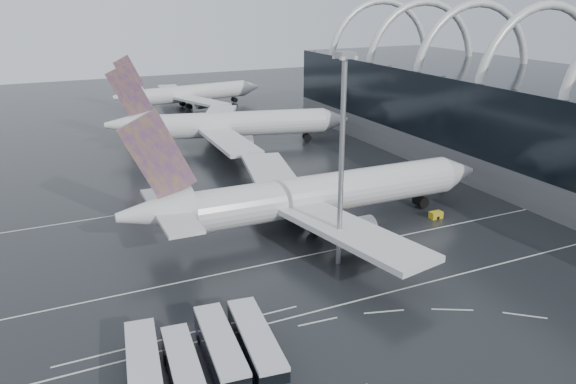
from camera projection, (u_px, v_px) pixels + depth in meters
name	position (u px, v px, depth m)	size (l,w,h in m)	color
ground	(366.00, 289.00, 72.53)	(420.00, 420.00, 0.00)	black
lane_marking_near	(374.00, 296.00, 70.82)	(120.00, 0.25, 0.01)	silver
lane_marking_mid	(322.00, 252.00, 82.76)	(120.00, 0.25, 0.01)	silver
lane_marking_far	(252.00, 194.00, 106.65)	(120.00, 0.25, 0.01)	silver
bus_bay_line_north	(184.00, 334.00, 62.93)	(28.00, 0.25, 0.01)	silver
airliner_main	(312.00, 196.00, 90.02)	(63.23, 55.65, 21.48)	silver
airliner_gate_b	(227.00, 125.00, 138.80)	(59.80, 52.95, 20.94)	silver
airliner_gate_c	(188.00, 94.00, 185.36)	(51.42, 47.03, 18.31)	silver
bus_row_near_a	(144.00, 371.00, 53.97)	(4.93, 13.92, 3.35)	#20133B
bus_row_near_b	(184.00, 371.00, 54.25)	(3.98, 12.54, 3.04)	#20133B
bus_row_near_c	(221.00, 349.00, 57.32)	(4.26, 13.49, 3.27)	#20133B
bus_row_near_d	(256.00, 343.00, 58.20)	(4.66, 13.84, 3.34)	#20133B
floodlight_mast	(342.00, 137.00, 73.33)	(2.24, 2.24, 29.28)	gray
gse_cart_belly_a	(436.00, 215.00, 95.17)	(2.16, 1.28, 1.18)	gold
gse_cart_belly_c	(350.00, 222.00, 92.16)	(2.37, 1.40, 1.29)	gold
gse_cart_belly_d	(440.00, 189.00, 108.05)	(1.92, 1.13, 1.05)	slate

